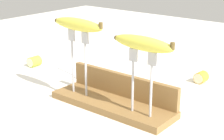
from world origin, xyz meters
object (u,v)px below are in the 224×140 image
(banana_chunk_near, at_px, (201,77))
(fork_stand_right, at_px, (142,77))
(fork_stand_left, at_px, (79,57))
(banana_raised_left, at_px, (78,24))
(banana_chunk_far, at_px, (34,61))
(fork_fallen_near, at_px, (71,73))
(banana_raised_right, at_px, (143,43))

(banana_chunk_near, bearing_deg, fork_stand_right, -89.43)
(fork_stand_left, distance_m, fork_stand_right, 0.24)
(fork_stand_left, relative_size, fork_stand_right, 1.11)
(banana_raised_left, xyz_separation_m, banana_chunk_near, (0.23, 0.39, -0.23))
(banana_chunk_far, bearing_deg, fork_stand_right, -12.05)
(fork_stand_right, bearing_deg, fork_stand_left, -180.00)
(fork_fallen_near, relative_size, banana_chunk_near, 3.54)
(fork_fallen_near, bearing_deg, banana_chunk_far, -173.02)
(fork_stand_right, xyz_separation_m, banana_raised_right, (-0.00, 0.00, 0.09))
(banana_chunk_near, bearing_deg, banana_raised_right, -89.44)
(banana_chunk_far, bearing_deg, banana_raised_right, -12.05)
(banana_raised_left, distance_m, banana_raised_right, 0.24)
(fork_stand_right, xyz_separation_m, banana_raised_left, (-0.24, 0.00, 0.11))
(fork_stand_right, relative_size, banana_chunk_near, 4.02)
(fork_stand_left, height_order, fork_fallen_near, fork_stand_left)
(fork_stand_right, xyz_separation_m, banana_chunk_near, (-0.00, 0.39, -0.11))
(banana_raised_right, distance_m, banana_chunk_far, 0.67)
(banana_raised_left, xyz_separation_m, banana_raised_right, (0.24, 0.00, -0.02))
(fork_stand_right, height_order, banana_chunk_near, fork_stand_right)
(banana_raised_right, relative_size, banana_chunk_far, 3.94)
(banana_raised_left, height_order, banana_chunk_near, banana_raised_left)
(fork_stand_left, relative_size, fork_fallen_near, 1.26)
(banana_raised_right, bearing_deg, fork_stand_left, -180.00)
(banana_raised_left, relative_size, banana_chunk_near, 4.43)
(fork_stand_right, distance_m, fork_fallen_near, 0.48)
(banana_raised_left, height_order, banana_chunk_far, banana_raised_left)
(fork_stand_left, bearing_deg, banana_raised_left, 178.00)
(banana_raised_left, relative_size, banana_raised_right, 1.02)
(banana_raised_left, distance_m, fork_fallen_near, 0.35)
(banana_chunk_near, distance_m, banana_chunk_far, 0.67)
(fork_stand_left, relative_size, banana_chunk_far, 4.06)
(banana_raised_right, bearing_deg, banana_raised_left, -180.00)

